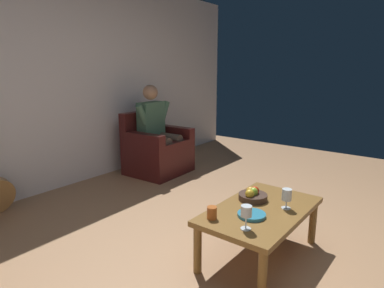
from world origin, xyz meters
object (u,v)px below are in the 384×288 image
at_px(wine_glass_near, 287,196).
at_px(candle_jar, 212,213).
at_px(person_seated, 157,127).
at_px(fruit_bowl, 253,195).
at_px(wine_glass_far, 246,213).
at_px(armchair, 157,151).
at_px(decorative_dish, 252,215).
at_px(coffee_table, 261,215).

relative_size(wine_glass_near, candle_jar, 1.76).
relative_size(person_seated, fruit_bowl, 5.31).
bearing_deg(person_seated, wine_glass_far, 53.89).
distance_m(fruit_bowl, candle_jar, 0.49).
distance_m(person_seated, wine_glass_far, 2.63).
bearing_deg(armchair, fruit_bowl, 61.59).
relative_size(fruit_bowl, decorative_dish, 1.13).
bearing_deg(wine_glass_far, person_seated, -123.99).
xyz_separation_m(armchair, wine_glass_far, (1.47, 2.20, 0.21)).
bearing_deg(candle_jar, wine_glass_far, 91.32).
distance_m(wine_glass_far, decorative_dish, 0.23).
bearing_deg(armchair, coffee_table, 60.62).
xyz_separation_m(armchair, coffee_table, (1.10, 2.13, 0.04)).
relative_size(coffee_table, wine_glass_far, 6.27).
xyz_separation_m(armchair, person_seated, (-0.00, 0.02, 0.35)).
height_order(armchair, wine_glass_near, armchair).
height_order(wine_glass_near, wine_glass_far, wine_glass_far).
bearing_deg(fruit_bowl, coffee_table, 49.90).
distance_m(armchair, fruit_bowl, 2.24).
xyz_separation_m(coffee_table, wine_glass_far, (0.37, 0.07, 0.17)).
bearing_deg(decorative_dish, coffee_table, -177.67).
relative_size(coffee_table, fruit_bowl, 4.50).
relative_size(person_seated, wine_glass_far, 7.40).
bearing_deg(wine_glass_near, armchair, -113.33).
bearing_deg(wine_glass_near, person_seated, -113.56).
height_order(coffee_table, fruit_bowl, fruit_bowl).
distance_m(armchair, decorative_dish, 2.49).
bearing_deg(person_seated, decorative_dish, 56.94).
xyz_separation_m(armchair, fruit_bowl, (0.99, 2.00, 0.13)).
relative_size(wine_glass_near, decorative_dish, 0.77).
bearing_deg(wine_glass_far, armchair, -123.70).
relative_size(decorative_dish, candle_jar, 2.30).
xyz_separation_m(wine_glass_near, decorative_dish, (0.28, -0.14, -0.09)).
bearing_deg(coffee_table, candle_jar, -28.26).
bearing_deg(coffee_table, wine_glass_far, 10.17).
height_order(fruit_bowl, decorative_dish, fruit_bowl).
distance_m(wine_glass_far, candle_jar, 0.28).
xyz_separation_m(armchair, wine_glass_near, (0.99, 2.28, 0.19)).
bearing_deg(coffee_table, person_seated, -117.53).
bearing_deg(wine_glass_far, coffee_table, -169.83).
xyz_separation_m(person_seated, wine_glass_far, (1.47, 2.18, -0.14)).
bearing_deg(candle_jar, fruit_bowl, 171.54).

